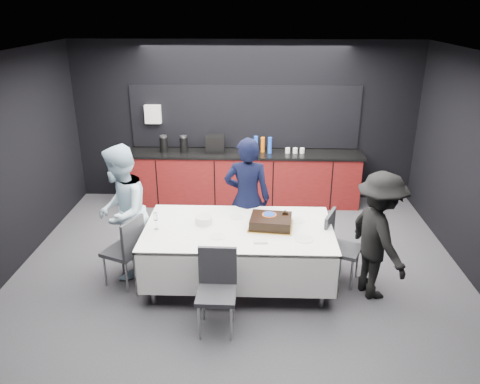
% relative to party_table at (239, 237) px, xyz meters
% --- Properties ---
extents(ground, '(6.00, 6.00, 0.00)m').
position_rel_party_table_xyz_m(ground, '(0.00, 0.40, -0.64)').
color(ground, '#434348').
rests_on(ground, ground).
extents(room_shell, '(6.04, 5.04, 2.82)m').
position_rel_party_table_xyz_m(room_shell, '(0.00, 0.40, 1.22)').
color(room_shell, white).
rests_on(room_shell, ground).
extents(kitchenette, '(4.10, 0.64, 2.05)m').
position_rel_party_table_xyz_m(kitchenette, '(-0.02, 2.62, -0.10)').
color(kitchenette, '#5B0E0E').
rests_on(kitchenette, ground).
extents(party_table, '(2.32, 1.32, 0.78)m').
position_rel_party_table_xyz_m(party_table, '(0.00, 0.00, 0.00)').
color(party_table, '#99999E').
rests_on(party_table, ground).
extents(cake_assembly, '(0.58, 0.50, 0.17)m').
position_rel_party_table_xyz_m(cake_assembly, '(0.40, 0.04, 0.21)').
color(cake_assembly, gold).
rests_on(cake_assembly, party_table).
extents(plate_stack, '(0.21, 0.21, 0.10)m').
position_rel_party_table_xyz_m(plate_stack, '(-0.44, 0.09, 0.19)').
color(plate_stack, white).
rests_on(plate_stack, party_table).
extents(loose_plate_near, '(0.18, 0.18, 0.01)m').
position_rel_party_table_xyz_m(loose_plate_near, '(-0.24, -0.26, 0.14)').
color(loose_plate_near, white).
rests_on(loose_plate_near, party_table).
extents(loose_plate_right_a, '(0.21, 0.21, 0.01)m').
position_rel_party_table_xyz_m(loose_plate_right_a, '(0.73, 0.22, 0.14)').
color(loose_plate_right_a, white).
rests_on(loose_plate_right_a, party_table).
extents(loose_plate_right_b, '(0.22, 0.22, 0.01)m').
position_rel_party_table_xyz_m(loose_plate_right_b, '(0.78, -0.28, 0.14)').
color(loose_plate_right_b, white).
rests_on(loose_plate_right_b, party_table).
extents(loose_plate_far, '(0.19, 0.19, 0.01)m').
position_rel_party_table_xyz_m(loose_plate_far, '(-0.03, 0.30, 0.14)').
color(loose_plate_far, white).
rests_on(loose_plate_far, party_table).
extents(fork_pile, '(0.16, 0.11, 0.02)m').
position_rel_party_table_xyz_m(fork_pile, '(0.27, -0.38, 0.15)').
color(fork_pile, white).
rests_on(fork_pile, party_table).
extents(champagne_flute, '(0.06, 0.06, 0.22)m').
position_rel_party_table_xyz_m(champagne_flute, '(-1.00, -0.08, 0.30)').
color(champagne_flute, white).
rests_on(champagne_flute, party_table).
extents(chair_left, '(0.55, 0.55, 0.92)m').
position_rel_party_table_xyz_m(chair_left, '(-1.39, -0.10, -0.11)').
color(chair_left, '#313136').
rests_on(chair_left, ground).
extents(chair_right, '(0.55, 0.55, 0.92)m').
position_rel_party_table_xyz_m(chair_right, '(1.24, 0.11, -0.11)').
color(chair_right, '#313136').
rests_on(chair_right, ground).
extents(chair_near, '(0.43, 0.43, 0.92)m').
position_rel_party_table_xyz_m(chair_near, '(-0.20, -0.88, -0.11)').
color(chair_near, '#313136').
rests_on(chair_near, ground).
extents(person_center, '(0.65, 0.44, 1.73)m').
position_rel_party_table_xyz_m(person_center, '(0.09, 0.72, 0.22)').
color(person_center, black).
rests_on(person_center, ground).
extents(person_left, '(0.71, 0.88, 1.75)m').
position_rel_party_table_xyz_m(person_left, '(-1.50, 0.18, 0.23)').
color(person_left, silver).
rests_on(person_left, ground).
extents(person_right, '(0.88, 1.16, 1.59)m').
position_rel_party_table_xyz_m(person_right, '(1.66, -0.20, 0.15)').
color(person_right, black).
rests_on(person_right, ground).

